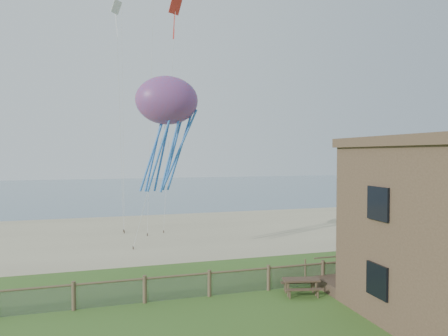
{
  "coord_description": "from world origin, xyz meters",
  "views": [
    {
      "loc": [
        -4.54,
        -12.02,
        6.7
      ],
      "look_at": [
        1.3,
        8.0,
        5.98
      ],
      "focal_mm": 32.0,
      "sensor_mm": 36.0,
      "label": 1
    }
  ],
  "objects": [
    {
      "name": "kite_white",
      "position": [
        -3.82,
        19.06,
        16.92
      ],
      "size": [
        1.88,
        1.83,
        2.49
      ],
      "primitive_type": null,
      "rotation": [
        0.44,
        0.0,
        0.84
      ],
      "color": "silver"
    },
    {
      "name": "sand_beach",
      "position": [
        0.0,
        22.0,
        0.0
      ],
      "size": [
        72.0,
        20.0,
        0.02
      ],
      "primitive_type": "cube",
      "color": "tan",
      "rests_on": "ground"
    },
    {
      "name": "kite_red",
      "position": [
        0.37,
        17.68,
        16.86
      ],
      "size": [
        1.88,
        2.11,
        2.76
      ],
      "primitive_type": null,
      "rotation": [
        0.44,
        0.0,
        0.53
      ],
      "color": "red"
    },
    {
      "name": "picnic_table",
      "position": [
        4.25,
        5.0,
        0.36
      ],
      "size": [
        1.94,
        1.62,
        0.72
      ],
      "primitive_type": null,
      "rotation": [
        0.0,
        0.0,
        -0.21
      ],
      "color": "#503B2D",
      "rests_on": "ground"
    },
    {
      "name": "ocean",
      "position": [
        0.0,
        66.0,
        0.0
      ],
      "size": [
        160.0,
        68.0,
        0.02
      ],
      "primitive_type": "cube",
      "color": "slate",
      "rests_on": "ground"
    },
    {
      "name": "motel_deck",
      "position": [
        13.0,
        5.0,
        0.25
      ],
      "size": [
        15.0,
        2.0,
        0.5
      ],
      "primitive_type": "cube",
      "color": "#503B2D",
      "rests_on": "ground"
    },
    {
      "name": "chainlink_fence",
      "position": [
        0.0,
        6.0,
        0.55
      ],
      "size": [
        36.2,
        0.2,
        1.25
      ],
      "primitive_type": null,
      "color": "brown",
      "rests_on": "ground"
    },
    {
      "name": "octopus_kite",
      "position": [
        -0.89,
        13.44,
        8.12
      ],
      "size": [
        4.22,
        3.36,
        7.76
      ],
      "primitive_type": null,
      "rotation": [
        0.0,
        0.0,
        0.2
      ],
      "color": "red"
    }
  ]
}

